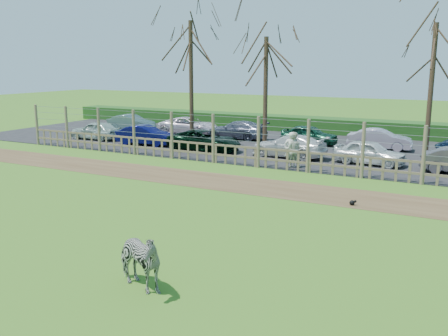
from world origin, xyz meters
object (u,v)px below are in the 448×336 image
at_px(tree_right, 433,58).
at_px(tree_left, 191,53).
at_px(car_1, 145,135).
at_px(car_3, 289,146).
at_px(car_7, 131,123).
at_px(car_8, 189,126).
at_px(car_10, 309,135).
at_px(zebra, 137,260).
at_px(car_11, 380,139).
at_px(car_0, 96,130).
at_px(visitor_b, 293,150).
at_px(visitor_a, 291,150).
at_px(tree_mid, 266,65).
at_px(car_9, 237,130).
at_px(car_4, 370,152).
at_px(car_2, 204,141).
at_px(crow, 352,203).

bearing_deg(tree_right, tree_left, -173.66).
distance_m(car_1, car_3, 9.29).
height_order(car_7, car_8, same).
bearing_deg(car_10, zebra, -173.41).
distance_m(tree_right, car_7, 21.25).
relative_size(car_3, car_11, 1.14).
relative_size(tree_right, car_0, 2.09).
bearing_deg(visitor_b, car_3, -79.54).
relative_size(visitor_a, car_11, 0.47).
height_order(tree_left, car_11, tree_left).
xyz_separation_m(visitor_a, car_0, (-14.57, 2.53, -0.26)).
bearing_deg(tree_mid, car_7, 169.55).
distance_m(tree_mid, tree_right, 9.02).
bearing_deg(car_0, car_10, 108.73).
bearing_deg(zebra, car_11, 13.85).
bearing_deg(car_9, car_4, 64.48).
height_order(visitor_a, car_1, visitor_a).
height_order(visitor_b, car_9, visitor_b).
bearing_deg(car_2, tree_left, 47.98).
bearing_deg(crow, car_1, 153.09).
bearing_deg(visitor_b, crow, 114.80).
relative_size(zebra, car_1, 0.46).
xyz_separation_m(tree_mid, car_9, (-2.97, 2.23, -4.23)).
bearing_deg(zebra, visitor_a, 23.60).
height_order(tree_mid, car_0, tree_mid).
distance_m(visitor_a, crow, 6.72).
distance_m(tree_left, car_10, 8.85).
bearing_deg(car_3, car_8, -114.34).
bearing_deg(zebra, visitor_b, 23.26).
bearing_deg(car_4, tree_mid, 76.08).
bearing_deg(car_4, car_1, 96.56).
bearing_deg(crow, car_2, 145.10).
height_order(car_0, car_8, same).
relative_size(tree_mid, car_7, 1.87).
relative_size(visitor_a, car_7, 0.47).
relative_size(visitor_b, car_4, 0.49).
height_order(tree_mid, car_1, tree_mid).
bearing_deg(car_0, crow, 67.26).
relative_size(tree_right, car_1, 2.02).
xyz_separation_m(zebra, car_7, (-16.69, 21.19, -0.06)).
bearing_deg(tree_left, zebra, -62.21).
distance_m(crow, car_8, 19.40).
distance_m(crow, car_1, 16.34).
xyz_separation_m(visitor_b, car_7, (-15.20, 6.96, -0.26)).
distance_m(visitor_b, car_3, 2.71).
xyz_separation_m(car_4, car_8, (-13.66, 5.06, 0.00)).
relative_size(car_1, car_4, 1.03).
xyz_separation_m(visitor_b, car_4, (3.16, 2.45, -0.26)).
relative_size(tree_left, car_7, 2.16).
bearing_deg(car_8, visitor_a, -132.15).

